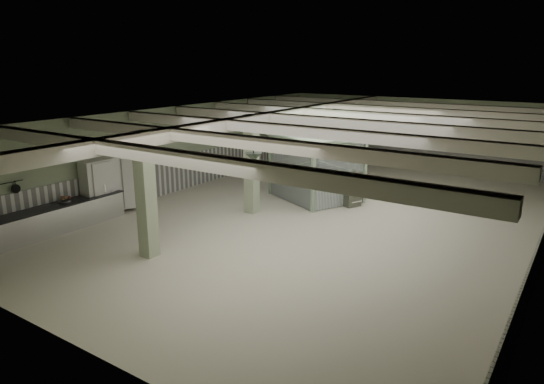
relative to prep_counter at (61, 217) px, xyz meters
The scene contains 32 objects.
floor 8.98m from the prep_counter, 43.18° to the left, with size 20.00×20.00×0.00m, color beige.
ceiling 9.50m from the prep_counter, 43.18° to the left, with size 14.00×20.00×0.02m, color white.
wall_back 17.46m from the prep_counter, 67.94° to the left, with size 14.00×0.02×3.60m, color #A2B490.
wall_front 7.71m from the prep_counter, 30.57° to the right, with size 14.00×0.02×3.60m, color #A2B490.
wall_left 6.30m from the prep_counter, 94.29° to the left, with size 0.02×20.00×3.60m, color #A2B490.
wainscot_left 6.16m from the prep_counter, 94.05° to the left, with size 0.05×19.90×1.50m, color silver.
wainscot_back 17.39m from the prep_counter, 67.91° to the left, with size 13.90×0.05×1.50m, color silver.
girder 7.91m from the prep_counter, 56.64° to the left, with size 0.45×19.90×0.40m, color silver.
beam_a 7.31m from the prep_counter, 11.77° to the right, with size 13.90×0.35×0.32m, color silver.
beam_b 7.27m from the prep_counter, ahead, with size 13.90×0.35×0.32m, color silver.
beam_c 8.05m from the prep_counter, 29.08° to the left, with size 13.90×0.35×0.32m, color silver.
beam_d 9.44m from the prep_counter, 43.18° to the left, with size 13.90×0.35×0.32m, color silver.
beam_e 11.23m from the prep_counter, 52.87° to the left, with size 13.90×0.35×0.32m, color silver.
beam_f 13.25m from the prep_counter, 59.58° to the left, with size 13.90×0.35×0.32m, color silver.
beam_g 15.41m from the prep_counter, 64.38° to the left, with size 13.90×0.35×0.32m, color silver.
column_a 4.26m from the prep_counter, ahead, with size 0.42×0.42×3.60m, color #A2B08E.
column_b 6.67m from the prep_counter, 51.82° to the left, with size 0.42×0.42×3.60m, color #A2B08E.
column_c 10.99m from the prep_counter, 68.27° to the left, with size 0.42×0.42×3.60m, color #A2B08E.
column_d 14.76m from the prep_counter, 74.05° to the left, with size 0.42×0.42×3.60m, color #A2B08E.
hook_rail 2.05m from the prep_counter, 104.93° to the right, with size 0.02×0.02×1.20m, color black.
pendant_front 7.59m from the prep_counter, ahead, with size 0.44×0.44×0.22m, color #314233.
pendant_mid 10.02m from the prep_counter, 43.31° to the left, with size 0.44×0.44×0.22m, color #314233.
pendant_back 13.85m from the prep_counter, 58.83° to the left, with size 0.44×0.44×0.22m, color #314233.
prep_counter is the anchor object (origin of this frame).
pitcher_near 1.79m from the prep_counter, 92.10° to the left, with size 0.18×0.20×0.26m, color silver, non-canonical shape.
pitcher_far 2.03m from the prep_counter, 87.10° to the left, with size 0.20×0.23×0.29m, color silver, non-canonical shape.
veg_colander 0.61m from the prep_counter, 102.40° to the left, with size 0.45×0.45×0.20m, color #3B3A3F, non-canonical shape.
orange_bowl 1.96m from the prep_counter, 86.95° to the left, with size 0.24×0.24×0.09m, color #B2B2B7.
skillet_far 1.67m from the prep_counter, 106.55° to the right, with size 0.28×0.28×0.04m, color black.
walkin_cooler 2.21m from the prep_counter, 92.23° to the left, with size 0.94×2.17×1.99m.
guard_booth 9.67m from the prep_counter, 58.02° to the left, with size 4.09×3.84×2.61m.
filing_cabinet 10.41m from the prep_counter, 49.39° to the left, with size 0.43×0.62×1.34m, color #525547.
Camera 1 is at (7.65, -14.85, 5.44)m, focal length 32.00 mm.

